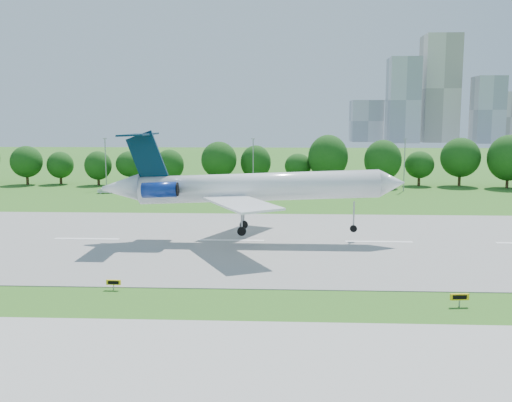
# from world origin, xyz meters

# --- Properties ---
(ground) EXTENTS (600.00, 600.00, 0.00)m
(ground) POSITION_xyz_m (0.00, 0.00, 0.00)
(ground) COLOR #2C6A1B
(ground) RESTS_ON ground
(runway) EXTENTS (400.00, 45.00, 0.08)m
(runway) POSITION_xyz_m (0.00, 25.00, 0.04)
(runway) COLOR gray
(runway) RESTS_ON ground
(taxiway) EXTENTS (400.00, 23.00, 0.08)m
(taxiway) POSITION_xyz_m (0.00, -18.00, 0.04)
(taxiway) COLOR #ADADA8
(taxiway) RESTS_ON ground
(tree_line) EXTENTS (288.40, 8.40, 10.40)m
(tree_line) POSITION_xyz_m (0.00, 92.00, 6.19)
(tree_line) COLOR #382314
(tree_line) RESTS_ON ground
(light_poles) EXTENTS (175.90, 0.25, 12.19)m
(light_poles) POSITION_xyz_m (-2.50, 82.00, 6.34)
(light_poles) COLOR gray
(light_poles) RESTS_ON ground
(skyline) EXTENTS (127.00, 52.00, 80.00)m
(skyline) POSITION_xyz_m (100.16, 390.61, 30.46)
(skyline) COLOR #B2B2B7
(skyline) RESTS_ON ground
(airliner) EXTENTS (40.78, 29.81, 13.76)m
(airliner) POSITION_xyz_m (-18.29, 24.97, 7.51)
(airliner) COLOR white
(airliner) RESTS_ON ground
(taxi_sign_left) EXTENTS (1.44, 0.26, 1.01)m
(taxi_sign_left) POSITION_xyz_m (-29.28, 1.74, 0.74)
(taxi_sign_left) COLOR gray
(taxi_sign_left) RESTS_ON ground
(taxi_sign_centre) EXTENTS (1.69, 0.37, 1.18)m
(taxi_sign_centre) POSITION_xyz_m (2.61, -1.74, 0.87)
(taxi_sign_centre) COLOR gray
(taxi_sign_centre) RESTS_ON ground
(service_vehicle_a) EXTENTS (3.80, 2.00, 1.19)m
(service_vehicle_a) POSITION_xyz_m (-53.00, 74.92, 0.60)
(service_vehicle_a) COLOR silver
(service_vehicle_a) RESTS_ON ground
(service_vehicle_b) EXTENTS (3.65, 2.04, 1.17)m
(service_vehicle_b) POSITION_xyz_m (-44.45, 82.55, 0.59)
(service_vehicle_b) COLOR white
(service_vehicle_b) RESTS_ON ground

